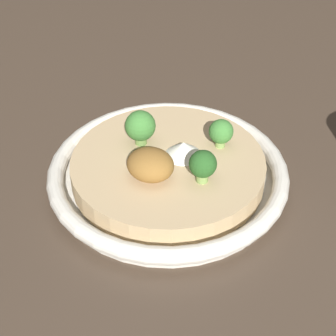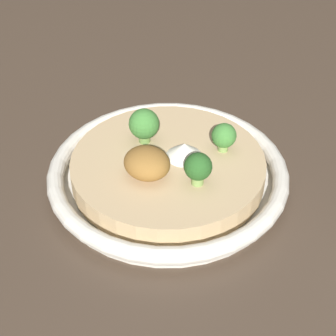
# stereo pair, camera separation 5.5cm
# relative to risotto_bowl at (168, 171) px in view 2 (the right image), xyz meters

# --- Properties ---
(ground_plane) EXTENTS (6.00, 6.00, 0.00)m
(ground_plane) POSITION_rel_risotto_bowl_xyz_m (0.00, 0.00, -0.02)
(ground_plane) COLOR #47382B
(risotto_bowl) EXTENTS (0.26, 0.26, 0.03)m
(risotto_bowl) POSITION_rel_risotto_bowl_xyz_m (0.00, 0.00, 0.00)
(risotto_bowl) COLOR silver
(risotto_bowl) RESTS_ON ground_plane
(cheese_sprinkle) EXTENTS (0.04, 0.04, 0.02)m
(cheese_sprinkle) POSITION_rel_risotto_bowl_xyz_m (0.01, 0.01, 0.02)
(cheese_sprinkle) COLOR white
(cheese_sprinkle) RESTS_ON risotto_bowl
(crispy_onion_garnish) EXTENTS (0.05, 0.04, 0.03)m
(crispy_onion_garnish) POSITION_rel_risotto_bowl_xyz_m (0.00, -0.03, 0.03)
(crispy_onion_garnish) COLOR olive
(crispy_onion_garnish) RESTS_ON risotto_bowl
(broccoli_back) EXTENTS (0.03, 0.03, 0.03)m
(broccoli_back) POSITION_rel_risotto_bowl_xyz_m (0.04, 0.05, 0.03)
(broccoli_back) COLOR #84A856
(broccoli_back) RESTS_ON risotto_bowl
(broccoli_back_left) EXTENTS (0.03, 0.03, 0.04)m
(broccoli_back_left) POSITION_rel_risotto_bowl_xyz_m (-0.04, 0.01, 0.04)
(broccoli_back_left) COLOR #759E4C
(broccoli_back_left) RESTS_ON risotto_bowl
(broccoli_front_right) EXTENTS (0.03, 0.03, 0.04)m
(broccoli_front_right) POSITION_rel_risotto_bowl_xyz_m (0.05, -0.01, 0.04)
(broccoli_front_right) COLOR #84A856
(broccoli_front_right) RESTS_ON risotto_bowl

